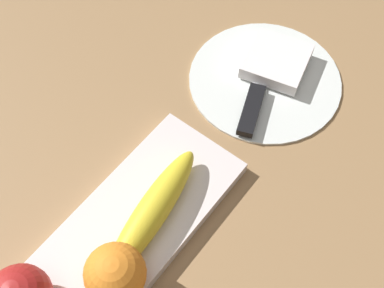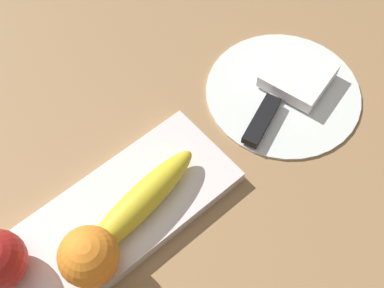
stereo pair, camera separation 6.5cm
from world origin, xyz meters
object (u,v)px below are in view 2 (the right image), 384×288
folded_napkin (298,76)px  knife (266,113)px  banana (140,202)px  orange_near_apple (89,256)px  dinner_plate (283,92)px  fruit_tray (82,242)px

folded_napkin → knife: 0.08m
banana → orange_near_apple: 0.09m
banana → folded_napkin: (0.32, 0.02, -0.02)m
orange_near_apple → dinner_plate: size_ratio=0.30×
dinner_plate → knife: knife is taller
orange_near_apple → knife: size_ratio=0.41×
fruit_tray → folded_napkin: folded_napkin is taller
orange_near_apple → fruit_tray: bearing=80.0°
fruit_tray → orange_near_apple: 0.06m
banana → orange_near_apple: size_ratio=2.70×
dinner_plate → folded_napkin: (0.03, -0.00, 0.02)m
fruit_tray → banana: 0.09m
fruit_tray → dinner_plate: 0.37m
dinner_plate → folded_napkin: bearing=-0.0°
fruit_tray → folded_napkin: 0.40m
knife → dinner_plate: bearing=-6.3°
orange_near_apple → banana: bearing=13.6°
banana → knife: size_ratio=1.11×
banana → dinner_plate: 0.29m
banana → folded_napkin: banana is taller
banana → orange_near_apple: bearing=5.4°
banana → orange_near_apple: (-0.09, -0.02, 0.02)m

